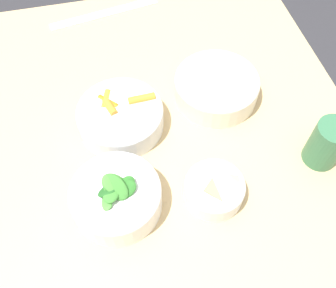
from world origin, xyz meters
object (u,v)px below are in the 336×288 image
bowl_greens (116,197)px  ruler (105,13)px  bowl_cookies (214,189)px  bowl_beans_hotdog (216,88)px  bowl_carrots (121,116)px  cup (327,144)px

bowl_greens → ruler: 0.59m
bowl_cookies → ruler: size_ratio=0.38×
bowl_beans_hotdog → bowl_cookies: size_ratio=1.65×
bowl_carrots → bowl_cookies: bearing=-54.8°
bowl_carrots → bowl_greens: size_ratio=1.09×
bowl_cookies → bowl_carrots: bearing=125.2°
bowl_greens → cup: size_ratio=1.62×
bowl_beans_hotdog → bowl_cookies: bowl_beans_hotdog is taller
bowl_greens → bowl_beans_hotdog: 0.35m
bowl_greens → cup: 0.44m
bowl_carrots → ruler: 0.40m
bowl_greens → cup: (0.43, 0.01, 0.02)m
bowl_greens → bowl_carrots: bearing=78.5°
bowl_greens → bowl_cookies: 0.19m
ruler → bowl_cookies: bearing=-77.4°
bowl_carrots → bowl_greens: (-0.04, -0.19, 0.01)m
ruler → bowl_beans_hotdog: bearing=-59.2°
cup → bowl_carrots: bearing=155.5°
bowl_carrots → bowl_cookies: size_ratio=1.59×
bowl_greens → bowl_beans_hotdog: (0.27, 0.23, -0.01)m
bowl_carrots → cup: bearing=-24.5°
ruler → cup: bearing=-56.5°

